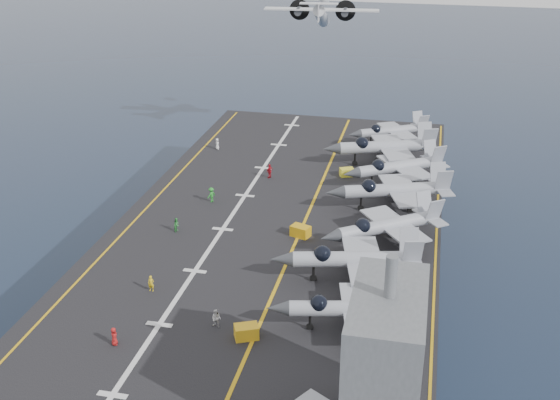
# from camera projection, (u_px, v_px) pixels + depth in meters

# --- Properties ---
(ground) EXTENTS (500.00, 500.00, 0.00)m
(ground) POSITION_uv_depth(u_px,v_px,m) (273.00, 311.00, 85.15)
(ground) COLOR #142135
(ground) RESTS_ON ground
(hull) EXTENTS (36.00, 90.00, 10.00)m
(hull) POSITION_uv_depth(u_px,v_px,m) (273.00, 275.00, 83.10)
(hull) COLOR #56595E
(hull) RESTS_ON ground
(flight_deck) EXTENTS (38.00, 92.00, 0.40)m
(flight_deck) POSITION_uv_depth(u_px,v_px,m) (272.00, 236.00, 80.97)
(flight_deck) COLOR black
(flight_deck) RESTS_ON hull
(foul_line) EXTENTS (0.35, 90.00, 0.02)m
(foul_line) POSITION_uv_depth(u_px,v_px,m) (298.00, 237.00, 80.29)
(foul_line) COLOR gold
(foul_line) RESTS_ON flight_deck
(landing_centerline) EXTENTS (0.50, 90.00, 0.02)m
(landing_centerline) POSITION_uv_depth(u_px,v_px,m) (223.00, 229.00, 82.07)
(landing_centerline) COLOR silver
(landing_centerline) RESTS_ON flight_deck
(deck_edge_port) EXTENTS (0.25, 90.00, 0.02)m
(deck_edge_port) POSITION_uv_depth(u_px,v_px,m) (135.00, 220.00, 84.26)
(deck_edge_port) COLOR gold
(deck_edge_port) RESTS_ON flight_deck
(deck_edge_stbd) EXTENTS (0.25, 90.00, 0.02)m
(deck_edge_stbd) POSITION_uv_depth(u_px,v_px,m) (436.00, 251.00, 77.21)
(deck_edge_stbd) COLOR gold
(deck_edge_stbd) RESTS_ON flight_deck
(island_superstructure) EXTENTS (5.00, 10.00, 15.00)m
(island_superstructure) POSITION_uv_depth(u_px,v_px,m) (385.00, 352.00, 48.13)
(island_superstructure) COLOR #56595E
(island_superstructure) RESTS_ON flight_deck
(fighter_jet_2) EXTENTS (15.13, 11.67, 4.70)m
(fighter_jet_2) POSITION_uv_depth(u_px,v_px,m) (352.00, 307.00, 62.64)
(fighter_jet_2) COLOR #989FA8
(fighter_jet_2) RESTS_ON flight_deck
(fighter_jet_3) EXTENTS (17.05, 13.26, 5.27)m
(fighter_jet_3) POSITION_uv_depth(u_px,v_px,m) (356.00, 258.00, 70.39)
(fighter_jet_3) COLOR #A2A9B3
(fighter_jet_3) RESTS_ON flight_deck
(fighter_jet_4) EXTENTS (17.60, 16.47, 5.09)m
(fighter_jet_4) POSITION_uv_depth(u_px,v_px,m) (388.00, 224.00, 77.56)
(fighter_jet_4) COLOR #949BA3
(fighter_jet_4) RESTS_ON flight_deck
(fighter_jet_5) EXTENTS (18.03, 14.84, 5.38)m
(fighter_jet_5) POSITION_uv_depth(u_px,v_px,m) (396.00, 189.00, 86.30)
(fighter_jet_5) COLOR gray
(fighter_jet_5) RESTS_ON flight_deck
(fighter_jet_6) EXTENTS (17.58, 16.17, 5.08)m
(fighter_jet_6) POSITION_uv_depth(u_px,v_px,m) (399.00, 166.00, 93.82)
(fighter_jet_6) COLOR #9FA6B0
(fighter_jet_6) RESTS_ON flight_deck
(fighter_jet_7) EXTENTS (18.92, 15.57, 5.65)m
(fighter_jet_7) POSITION_uv_depth(u_px,v_px,m) (386.00, 146.00, 100.20)
(fighter_jet_7) COLOR #8F96A0
(fighter_jet_7) RESTS_ON flight_deck
(fighter_jet_8) EXTENTS (15.47, 13.83, 4.48)m
(fighter_jet_8) POSITION_uv_depth(u_px,v_px,m) (393.00, 130.00, 108.50)
(fighter_jet_8) COLOR #91999F
(fighter_jet_8) RESTS_ON flight_deck
(tow_cart_a) EXTENTS (2.47, 2.10, 1.26)m
(tow_cart_a) POSITION_uv_depth(u_px,v_px,m) (246.00, 332.00, 62.15)
(tow_cart_a) COLOR gold
(tow_cart_a) RESTS_ON flight_deck
(tow_cart_b) EXTENTS (2.47, 2.02, 1.27)m
(tow_cart_b) POSITION_uv_depth(u_px,v_px,m) (301.00, 231.00, 80.25)
(tow_cart_b) COLOR gold
(tow_cart_b) RESTS_ON flight_deck
(tow_cart_c) EXTENTS (2.19, 1.86, 1.11)m
(tow_cart_c) POSITION_uv_depth(u_px,v_px,m) (347.00, 172.00, 96.97)
(tow_cart_c) COLOR yellow
(tow_cart_c) RESTS_ON flight_deck
(crew_0) EXTENTS (1.00, 1.20, 1.70)m
(crew_0) POSITION_uv_depth(u_px,v_px,m) (114.00, 336.00, 61.15)
(crew_0) COLOR #B21919
(crew_0) RESTS_ON flight_deck
(crew_1) EXTENTS (1.05, 0.74, 1.67)m
(crew_1) POSITION_uv_depth(u_px,v_px,m) (151.00, 283.00, 69.30)
(crew_1) COLOR yellow
(crew_1) RESTS_ON flight_deck
(crew_2) EXTENTS (0.72, 1.03, 1.65)m
(crew_2) POSITION_uv_depth(u_px,v_px,m) (177.00, 225.00, 81.35)
(crew_2) COLOR green
(crew_2) RESTS_ON flight_deck
(crew_3) EXTENTS (1.23, 1.38, 1.92)m
(crew_3) POSITION_uv_depth(u_px,v_px,m) (211.00, 195.00, 88.88)
(crew_3) COLOR #218D27
(crew_3) RESTS_ON flight_deck
(crew_4) EXTENTS (1.30, 1.44, 1.99)m
(crew_4) POSITION_uv_depth(u_px,v_px,m) (270.00, 171.00, 96.16)
(crew_4) COLOR #B5121F
(crew_4) RESTS_ON flight_deck
(crew_5) EXTENTS (0.98, 1.19, 1.70)m
(crew_5) POSITION_uv_depth(u_px,v_px,m) (217.00, 144.00, 106.75)
(crew_5) COLOR white
(crew_5) RESTS_ON flight_deck
(crew_7) EXTENTS (1.17, 0.87, 1.80)m
(crew_7) POSITION_uv_depth(u_px,v_px,m) (216.00, 319.00, 63.58)
(crew_7) COLOR silver
(crew_7) RESTS_ON flight_deck
(transport_plane) EXTENTS (22.05, 16.01, 4.94)m
(transport_plane) POSITION_uv_depth(u_px,v_px,m) (321.00, 16.00, 128.13)
(transport_plane) COLOR white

